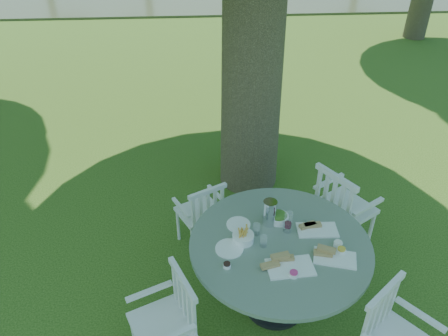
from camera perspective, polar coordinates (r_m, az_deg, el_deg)
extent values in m
plane|color=#1E3D0C|center=(4.86, 0.16, -9.66)|extent=(140.00, 140.00, 0.00)
cylinder|color=black|center=(4.30, 6.59, -17.16)|extent=(0.56, 0.56, 0.04)
cylinder|color=black|center=(4.01, 6.95, -13.76)|extent=(0.12, 0.12, 0.72)
cylinder|color=slate|center=(3.74, 7.35, -9.85)|extent=(1.53, 1.53, 0.04)
cylinder|color=silver|center=(4.86, 18.56, -7.85)|extent=(0.04, 0.04, 0.50)
cylinder|color=silver|center=(5.05, 14.69, -5.23)|extent=(0.04, 0.04, 0.50)
cylinder|color=silver|center=(4.61, 15.44, -9.93)|extent=(0.04, 0.04, 0.50)
cylinder|color=silver|center=(4.81, 11.49, -7.06)|extent=(0.04, 0.04, 0.50)
cube|color=silver|center=(4.65, 15.54, -4.96)|extent=(0.67, 0.68, 0.04)
cube|color=silver|center=(4.37, 14.08, -3.69)|extent=(0.31, 0.46, 0.51)
cylinder|color=silver|center=(4.90, -2.18, -5.96)|extent=(0.03, 0.03, 0.41)
cylinder|color=silver|center=(4.78, -6.01, -7.41)|extent=(0.03, 0.03, 0.41)
cylinder|color=silver|center=(4.69, -0.15, -8.17)|extent=(0.03, 0.03, 0.41)
cylinder|color=silver|center=(4.56, -4.13, -9.77)|extent=(0.03, 0.03, 0.41)
cube|color=silver|center=(4.58, -3.20, -5.72)|extent=(0.55, 0.54, 0.04)
cube|color=silver|center=(4.34, -2.10, -5.09)|extent=(0.39, 0.23, 0.42)
cylinder|color=silver|center=(3.89, -11.64, -20.61)|extent=(0.04, 0.04, 0.45)
cylinder|color=silver|center=(3.94, -6.39, -18.87)|extent=(0.04, 0.04, 0.45)
cube|color=silver|center=(3.60, -8.17, -19.79)|extent=(0.57, 0.59, 0.04)
cube|color=silver|center=(3.47, -5.25, -16.61)|extent=(0.22, 0.44, 0.46)
cylinder|color=silver|center=(4.03, 20.19, -19.80)|extent=(0.04, 0.04, 0.46)
cube|color=silver|center=(3.55, 19.69, -17.16)|extent=(0.40, 0.33, 0.47)
cube|color=white|center=(3.53, 8.65, -12.68)|extent=(0.38, 0.25, 0.01)
cube|color=white|center=(3.67, 14.28, -11.32)|extent=(0.38, 0.28, 0.01)
cube|color=white|center=(3.89, 12.08, -7.92)|extent=(0.36, 0.21, 0.01)
cylinder|color=white|center=(3.64, 0.71, -10.47)|extent=(0.24, 0.24, 0.01)
cylinder|color=white|center=(3.86, 1.89, -7.38)|extent=(0.21, 0.21, 0.01)
cylinder|color=white|center=(3.69, 2.51, -9.09)|extent=(0.18, 0.18, 0.07)
cylinder|color=white|center=(3.91, 7.11, -6.51)|extent=(0.18, 0.18, 0.06)
cylinder|color=silver|center=(3.82, 5.98, -5.82)|extent=(0.12, 0.12, 0.24)
cylinder|color=white|center=(3.78, 8.38, -7.02)|extent=(0.07, 0.07, 0.20)
cylinder|color=white|center=(3.75, 4.23, -7.99)|extent=(0.06, 0.06, 0.11)
cylinder|color=white|center=(3.65, 5.18, -9.50)|extent=(0.06, 0.06, 0.10)
cylinder|color=white|center=(3.48, 9.07, -13.56)|extent=(0.07, 0.07, 0.03)
cylinder|color=white|center=(3.73, 15.06, -10.40)|extent=(0.08, 0.08, 0.03)
cylinder|color=white|center=(3.78, 14.66, -9.61)|extent=(0.08, 0.08, 0.03)
cylinder|color=white|center=(3.50, 0.38, -12.63)|extent=(0.07, 0.07, 0.03)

